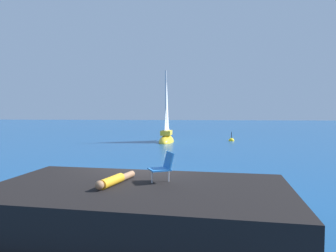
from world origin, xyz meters
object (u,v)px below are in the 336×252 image
object	(u,v)px
person_sunbather	(115,180)
marker_buoy	(231,141)
beach_chair	(164,166)
sailboat_near	(166,138)

from	to	relation	value
person_sunbather	marker_buoy	size ratio (longest dim) A/B	1.52
beach_chair	marker_buoy	size ratio (longest dim) A/B	0.71
sailboat_near	beach_chair	bearing A→B (deg)	8.27
beach_chair	sailboat_near	bearing A→B (deg)	-110.36
sailboat_near	marker_buoy	world-z (taller)	sailboat_near
sailboat_near	person_sunbather	bearing A→B (deg)	4.80
sailboat_near	person_sunbather	xyz separation A→B (m)	(0.50, -20.89, 0.82)
person_sunbather	beach_chair	world-z (taller)	beach_chair
beach_chair	person_sunbather	bearing A→B (deg)	-8.69
person_sunbather	sailboat_near	bearing A→B (deg)	17.79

